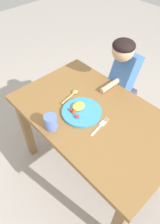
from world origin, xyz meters
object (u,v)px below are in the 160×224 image
fork (100,126)px  person (121,93)px  spoon (72,94)px  drinking_cup (51,122)px  plate (81,111)px

fork → person: (-0.22, 0.51, -0.16)m
fork → spoon: bearing=70.6°
spoon → fork: bearing=-111.4°
drinking_cup → person: person is taller
fork → person: bearing=14.4°
plate → fork: bearing=0.9°
fork → plate: bearing=82.4°
plate → person: size_ratio=0.25×
person → spoon: bearing=73.5°
plate → spoon: plate is taller
fork → drinking_cup: 0.32m
drinking_cup → plate: bearing=81.0°
plate → person: (-0.04, 0.52, -0.17)m
fork → person: person is taller
fork → spoon: (-0.35, 0.07, 0.01)m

